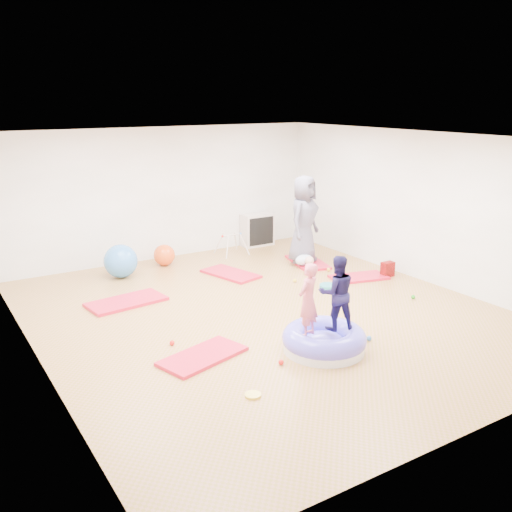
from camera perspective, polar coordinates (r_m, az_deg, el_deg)
room at (r=8.89m, az=1.03°, el=2.66°), size 7.01×8.01×2.81m
gym_mat_front_left at (r=7.84m, az=-5.35°, el=-9.95°), size 1.31×0.90×0.05m
gym_mat_mid_left at (r=9.99m, az=-12.83°, el=-4.48°), size 1.37×0.80×0.05m
gym_mat_center_back at (r=11.27m, az=-2.56°, el=-1.78°), size 0.87×1.29×0.05m
gym_mat_right at (r=11.23m, az=10.24°, el=-2.10°), size 1.19×0.79×0.05m
gym_mat_rear_right at (r=12.09m, az=5.18°, el=-0.61°), size 0.87×1.30×0.05m
inflatable_cushion at (r=8.03m, az=6.82°, el=-8.40°), size 1.17×1.17×0.37m
child_pink at (r=7.60m, az=5.23°, el=-4.05°), size 0.44×0.38×1.02m
child_navy at (r=7.86m, az=8.10°, el=-3.32°), size 0.63×0.57×1.06m
adult_caregiver at (r=11.82m, az=4.79°, el=3.68°), size 1.05×0.92×1.81m
infant at (r=11.72m, az=4.94°, el=-0.41°), size 0.39×0.40×0.23m
ball_pit_balls at (r=9.35m, az=5.84°, el=-5.51°), size 4.42×3.03×0.07m
exercise_ball_blue at (r=11.34m, az=-13.38°, el=-0.50°), size 0.65×0.65×0.65m
exercise_ball_orange at (r=11.99m, az=-9.16°, el=0.09°), size 0.44×0.44×0.44m
infant_play_gym at (r=12.60m, az=-2.46°, el=1.48°), size 0.61×0.58×0.47m
cube_shelf at (r=13.40m, az=0.15°, el=2.64°), size 0.76×0.37×0.76m
balance_disc at (r=10.56m, az=7.22°, el=-3.05°), size 0.32×0.32×0.07m
backpack at (r=11.43m, az=13.02°, el=-1.29°), size 0.25×0.16×0.29m
yellow_toy at (r=6.90m, az=-0.31°, el=-13.74°), size 0.20×0.20×0.03m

